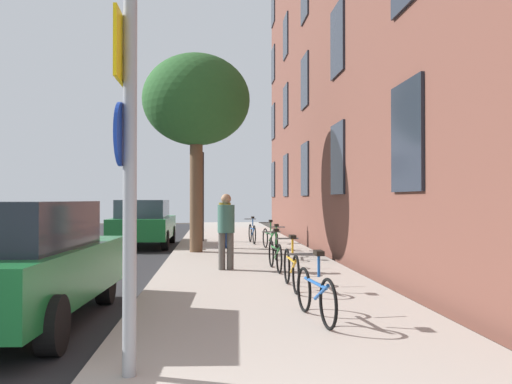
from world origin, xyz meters
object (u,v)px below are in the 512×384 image
at_px(pedestrian_1, 225,218).
at_px(car_0, 19,262).
at_px(sign_post, 127,155).
at_px(tree_near, 196,101).
at_px(bicycle_3, 277,245).
at_px(car_1, 144,223).
at_px(bicycle_5, 252,233).
at_px(bicycle_1, 291,268).
at_px(pedestrian_0, 226,226).
at_px(traffic_light, 199,180).
at_px(bicycle_2, 275,254).
at_px(bicycle_0, 315,293).
at_px(bicycle_4, 269,238).

distance_m(pedestrian_1, car_0, 10.10).
relative_size(sign_post, tree_near, 0.58).
distance_m(bicycle_3, car_1, 6.38).
height_order(sign_post, bicycle_5, sign_post).
relative_size(bicycle_3, car_1, 0.36).
distance_m(bicycle_1, bicycle_3, 4.81).
xyz_separation_m(sign_post, bicycle_5, (2.12, 13.98, -1.56)).
relative_size(bicycle_1, pedestrian_1, 1.02).
relative_size(bicycle_5, pedestrian_0, 1.01).
relative_size(traffic_light, pedestrian_0, 1.97).
relative_size(pedestrian_0, car_1, 0.37).
xyz_separation_m(sign_post, bicycle_2, (2.09, 6.78, -1.57)).
height_order(traffic_light, bicycle_1, traffic_light).
height_order(bicycle_0, bicycle_3, bicycle_0).
bearing_deg(bicycle_5, bicycle_4, -81.60).
xyz_separation_m(tree_near, bicycle_2, (1.83, -4.23, -4.05)).
distance_m(sign_post, bicycle_4, 11.94).
bearing_deg(bicycle_2, pedestrian_1, 100.38).
distance_m(pedestrian_0, pedestrian_1, 5.14).
height_order(bicycle_0, bicycle_4, bicycle_4).
bearing_deg(bicycle_1, pedestrian_0, 112.38).
xyz_separation_m(tree_near, bicycle_5, (1.86, 2.98, -4.04)).
relative_size(bicycle_2, car_1, 0.38).
bearing_deg(pedestrian_1, car_1, 144.04).
relative_size(sign_post, bicycle_5, 2.02).
height_order(pedestrian_0, car_0, pedestrian_0).
bearing_deg(bicycle_5, bicycle_3, -86.56).
xyz_separation_m(traffic_light, car_0, (-2.01, -12.63, -1.52)).
height_order(bicycle_0, car_0, car_0).
bearing_deg(bicycle_5, pedestrian_1, -117.84).
bearing_deg(pedestrian_0, car_0, -121.52).
xyz_separation_m(sign_post, bicycle_4, (2.47, 11.58, -1.57)).
bearing_deg(car_0, traffic_light, 80.98).
relative_size(bicycle_0, bicycle_4, 0.96).
height_order(sign_post, bicycle_3, sign_post).
bearing_deg(bicycle_2, sign_post, -107.15).
bearing_deg(car_0, bicycle_1, 27.24).
height_order(sign_post, bicycle_1, sign_post).
bearing_deg(traffic_light, tree_near, -89.89).
bearing_deg(bicycle_3, bicycle_0, -92.87).
relative_size(tree_near, bicycle_4, 3.45).
bearing_deg(car_1, bicycle_3, -50.48).
distance_m(bicycle_1, bicycle_4, 7.21).
bearing_deg(pedestrian_1, tree_near, -128.48).
bearing_deg(bicycle_0, pedestrian_1, 95.25).
relative_size(bicycle_0, car_0, 0.36).
xyz_separation_m(bicycle_3, pedestrian_1, (-1.29, 2.91, 0.61)).
relative_size(bicycle_1, bicycle_5, 1.02).
height_order(bicycle_2, pedestrian_0, pedestrian_0).
xyz_separation_m(traffic_light, pedestrian_0, (0.78, -8.09, -1.30)).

